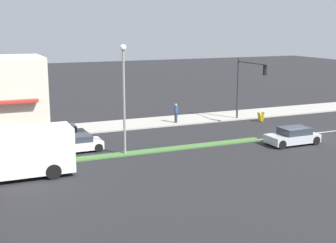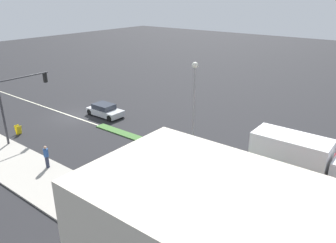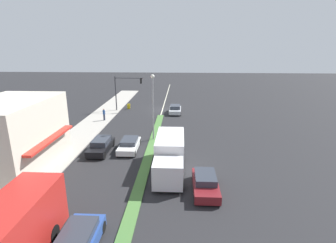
# 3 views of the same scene
# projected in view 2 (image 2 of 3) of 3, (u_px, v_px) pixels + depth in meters

# --- Properties ---
(ground_plane) EXTENTS (160.00, 160.00, 0.00)m
(ground_plane) POSITION_uv_depth(u_px,v_px,m) (230.00, 171.00, 23.56)
(ground_plane) COLOR #232326
(lane_marking_center) EXTENTS (0.16, 60.00, 0.01)m
(lane_marking_center) POSITION_uv_depth(u_px,v_px,m) (74.00, 117.00, 33.81)
(lane_marking_center) COLOR beige
(lane_marking_center) RESTS_ON ground
(traffic_signal_main) EXTENTS (4.59, 0.34, 5.60)m
(traffic_signal_main) POSITION_uv_depth(u_px,v_px,m) (17.00, 97.00, 27.19)
(traffic_signal_main) COLOR #333338
(traffic_signal_main) RESTS_ON sidewalk_right
(street_lamp) EXTENTS (0.44, 0.44, 7.37)m
(street_lamp) POSITION_uv_depth(u_px,v_px,m) (194.00, 99.00, 23.67)
(street_lamp) COLOR gray
(street_lamp) RESTS_ON median_strip
(pedestrian) EXTENTS (0.34, 0.34, 1.71)m
(pedestrian) POSITION_uv_depth(u_px,v_px,m) (46.00, 156.00, 23.45)
(pedestrian) COLOR #282D42
(pedestrian) RESTS_ON sidewalk_right
(warning_aframe_sign) EXTENTS (0.45, 0.53, 0.84)m
(warning_aframe_sign) POSITION_uv_depth(u_px,v_px,m) (18.00, 130.00, 29.53)
(warning_aframe_sign) COLOR yellow
(warning_aframe_sign) RESTS_ON ground
(delivery_truck) EXTENTS (2.44, 7.50, 2.87)m
(delivery_truck) POSITION_uv_depth(u_px,v_px,m) (303.00, 158.00, 22.21)
(delivery_truck) COLOR silver
(delivery_truck) RESTS_ON ground
(sedan_silver) EXTENTS (1.86, 3.89, 1.27)m
(sedan_silver) POSITION_uv_depth(u_px,v_px,m) (105.00, 110.00, 33.84)
(sedan_silver) COLOR #B7BABF
(sedan_silver) RESTS_ON ground
(van_white) EXTENTS (1.83, 4.22, 1.15)m
(van_white) POSITION_uv_depth(u_px,v_px,m) (213.00, 176.00, 21.81)
(van_white) COLOR silver
(van_white) RESTS_ON ground
(suv_black) EXTENTS (1.83, 4.45, 1.33)m
(suv_black) POSITION_uv_depth(u_px,v_px,m) (198.00, 197.00, 19.39)
(suv_black) COLOR black
(suv_black) RESTS_ON ground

